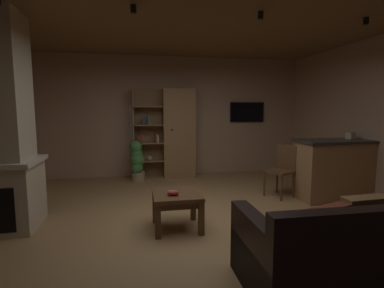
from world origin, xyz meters
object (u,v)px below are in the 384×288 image
(kitchen_bar_counter, at_px, (340,169))
(tissue_box, at_px, (351,136))
(bookshelf_cabinet, at_px, (175,134))
(dining_chair, at_px, (282,167))
(potted_floor_plant, at_px, (137,160))
(wall_mounted_tv, at_px, (247,112))
(coffee_table, at_px, (177,200))
(table_book_1, at_px, (173,193))
(leather_couch, at_px, (335,255))
(table_book_0, at_px, (173,192))

(kitchen_bar_counter, xyz_separation_m, tissue_box, (0.23, 0.08, 0.57))
(kitchen_bar_counter, distance_m, tissue_box, 0.62)
(bookshelf_cabinet, bearing_deg, kitchen_bar_counter, -39.89)
(dining_chair, xyz_separation_m, potted_floor_plant, (-2.54, 1.60, -0.07))
(bookshelf_cabinet, bearing_deg, wall_mounted_tv, 6.65)
(bookshelf_cabinet, height_order, coffee_table, bookshelf_cabinet)
(potted_floor_plant, bearing_deg, table_book_1, -81.15)
(bookshelf_cabinet, distance_m, table_book_1, 3.09)
(tissue_box, height_order, table_book_1, tissue_box)
(kitchen_bar_counter, height_order, tissue_box, tissue_box)
(bookshelf_cabinet, relative_size, dining_chair, 2.18)
(leather_couch, height_order, table_book_1, leather_couch)
(table_book_1, height_order, wall_mounted_tv, wall_mounted_tv)
(table_book_0, xyz_separation_m, dining_chair, (2.10, 1.05, 0.05))
(leather_couch, height_order, coffee_table, leather_couch)
(coffee_table, height_order, table_book_1, table_book_1)
(table_book_1, bearing_deg, bookshelf_cabinet, 82.02)
(table_book_1, xyz_separation_m, potted_floor_plant, (-0.43, 2.76, -0.05))
(potted_floor_plant, xyz_separation_m, wall_mounted_tv, (2.66, 0.48, 1.02))
(kitchen_bar_counter, bearing_deg, leather_couch, -128.14)
(kitchen_bar_counter, distance_m, coffee_table, 3.08)
(kitchen_bar_counter, bearing_deg, tissue_box, 19.76)
(leather_couch, bearing_deg, dining_chair, 71.22)
(bookshelf_cabinet, relative_size, potted_floor_plant, 2.27)
(kitchen_bar_counter, bearing_deg, table_book_0, -166.28)
(coffee_table, relative_size, table_book_1, 4.51)
(potted_floor_plant, bearing_deg, tissue_box, -26.45)
(bookshelf_cabinet, xyz_separation_m, table_book_0, (-0.42, -2.92, -0.51))
(tissue_box, xyz_separation_m, table_book_0, (-3.25, -0.82, -0.61))
(wall_mounted_tv, bearing_deg, dining_chair, -93.33)
(table_book_0, distance_m, dining_chair, 2.35)
(table_book_0, height_order, potted_floor_plant, potted_floor_plant)
(coffee_table, bearing_deg, table_book_1, -128.13)
(dining_chair, bearing_deg, table_book_1, -151.24)
(tissue_box, relative_size, wall_mounted_tv, 0.14)
(bookshelf_cabinet, distance_m, kitchen_bar_counter, 3.44)
(table_book_1, relative_size, wall_mounted_tv, 0.16)
(coffee_table, xyz_separation_m, table_book_1, (-0.06, -0.08, 0.13))
(kitchen_bar_counter, bearing_deg, dining_chair, 161.15)
(dining_chair, relative_size, potted_floor_plant, 1.04)
(tissue_box, bearing_deg, table_book_1, -164.17)
(table_book_0, distance_m, wall_mounted_tv, 3.97)
(coffee_table, bearing_deg, wall_mounted_tv, 55.49)
(leather_couch, distance_m, coffee_table, 1.93)
(coffee_table, bearing_deg, leather_couch, -53.24)
(table_book_1, bearing_deg, leather_couch, -50.46)
(table_book_1, bearing_deg, coffee_table, 51.87)
(coffee_table, xyz_separation_m, dining_chair, (2.05, 1.08, 0.15))
(tissue_box, distance_m, leather_couch, 3.25)
(leather_couch, bearing_deg, table_book_1, 129.54)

